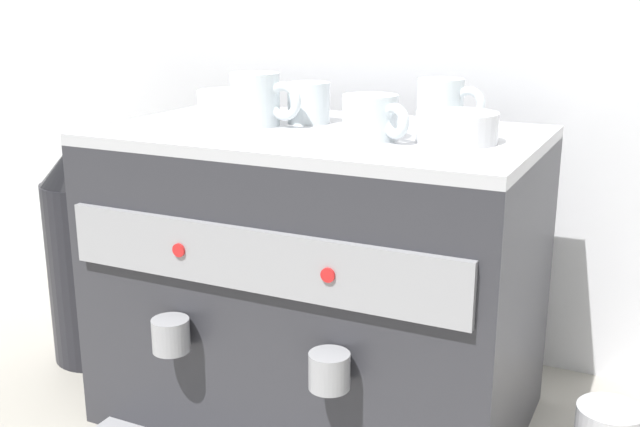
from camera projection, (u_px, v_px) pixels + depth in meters
ground_plane at (320, 409)px, 1.33m from camera, size 4.00×4.00×0.00m
tiled_backsplash_wall at (400, 52)px, 1.48m from camera, size 2.80×0.03×1.18m
espresso_machine at (319, 279)px, 1.26m from camera, size 0.68×0.53×0.49m
ceramic_cup_0 at (372, 117)px, 1.10m from camera, size 0.11×0.08×0.06m
ceramic_cup_1 at (309, 102)px, 1.26m from camera, size 0.07×0.11×0.07m
ceramic_cup_2 at (443, 102)px, 1.24m from camera, size 0.12×0.08×0.07m
ceramic_cup_3 at (258, 99)px, 1.23m from camera, size 0.12×0.08×0.08m
ceramic_bowl_0 at (230, 103)px, 1.35m from camera, size 0.11×0.11×0.04m
ceramic_bowl_1 at (457, 128)px, 1.08m from camera, size 0.12×0.12×0.04m
coffee_grinder at (89, 249)px, 1.47m from camera, size 0.17×0.17×0.45m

